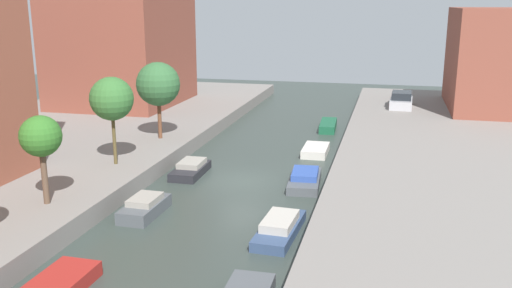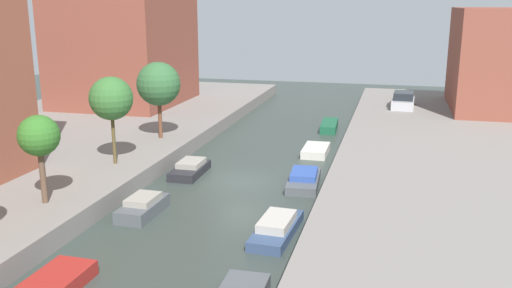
% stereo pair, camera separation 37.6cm
% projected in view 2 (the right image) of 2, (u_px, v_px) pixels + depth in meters
% --- Properties ---
extents(ground_plane, '(84.00, 84.00, 0.00)m').
position_uv_depth(ground_plane, '(242.00, 181.00, 32.29)').
color(ground_plane, '#333D38').
extents(quay_left, '(20.00, 64.00, 1.00)m').
position_uv_depth(quay_left, '(19.00, 156.00, 35.79)').
color(quay_left, gray).
rests_on(quay_left, ground_plane).
extents(street_tree_1, '(1.90, 1.90, 4.18)m').
position_uv_depth(street_tree_1, '(39.00, 137.00, 25.25)').
color(street_tree_1, brown).
rests_on(street_tree_1, quay_left).
extents(street_tree_2, '(2.48, 2.48, 5.07)m').
position_uv_depth(street_tree_2, '(111.00, 99.00, 31.42)').
color(street_tree_2, brown).
rests_on(street_tree_2, quay_left).
extents(street_tree_3, '(2.97, 2.97, 5.24)m').
position_uv_depth(street_tree_3, '(159.00, 84.00, 37.52)').
color(street_tree_3, brown).
rests_on(street_tree_3, quay_left).
extents(parked_car, '(2.06, 4.38, 1.41)m').
position_uv_depth(parked_car, '(403.00, 101.00, 49.47)').
color(parked_car, '#B7B7BC').
rests_on(parked_car, quay_right).
extents(moored_boat_left_1, '(1.73, 3.56, 0.57)m').
position_uv_depth(moored_boat_left_1, '(51.00, 286.00, 19.81)').
color(moored_boat_left_1, maroon).
rests_on(moored_boat_left_1, ground_plane).
extents(moored_boat_left_2, '(1.52, 3.29, 0.92)m').
position_uv_depth(moored_boat_left_2, '(143.00, 207.00, 27.20)').
color(moored_boat_left_2, '#4C5156').
rests_on(moored_boat_left_2, ground_plane).
extents(moored_boat_left_3, '(1.63, 3.55, 0.81)m').
position_uv_depth(moored_boat_left_3, '(190.00, 169.00, 33.56)').
color(moored_boat_left_3, '#232328').
rests_on(moored_boat_left_3, ground_plane).
extents(moored_boat_right_2, '(1.74, 4.41, 0.85)m').
position_uv_depth(moored_boat_right_2, '(277.00, 228.00, 24.79)').
color(moored_boat_right_2, '#33476B').
rests_on(moored_boat_right_2, ground_plane).
extents(moored_boat_right_3, '(2.00, 4.23, 0.83)m').
position_uv_depth(moored_boat_right_3, '(304.00, 179.00, 31.57)').
color(moored_boat_right_3, '#4C5156').
rests_on(moored_boat_right_3, ground_plane).
extents(moored_boat_right_4, '(1.66, 3.14, 0.54)m').
position_uv_depth(moored_boat_right_4, '(316.00, 150.00, 38.00)').
color(moored_boat_right_4, beige).
rests_on(moored_boat_right_4, ground_plane).
extents(moored_boat_right_5, '(1.45, 4.07, 0.62)m').
position_uv_depth(moored_boat_right_5, '(329.00, 126.00, 45.38)').
color(moored_boat_right_5, '#195638').
rests_on(moored_boat_right_5, ground_plane).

